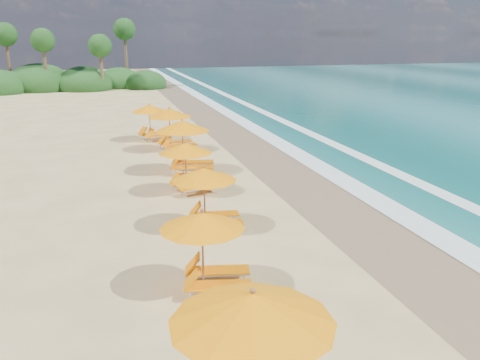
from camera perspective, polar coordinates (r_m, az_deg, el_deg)
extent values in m
plane|color=#D7BE7E|center=(18.59, 0.00, -3.55)|extent=(160.00, 160.00, 0.00)
cube|color=#7B6849|center=(19.99, 11.11, -2.41)|extent=(4.00, 160.00, 0.01)
cube|color=white|center=(20.68, 14.83, -1.95)|extent=(1.20, 160.00, 0.01)
cube|color=white|center=(22.33, 21.50, -1.24)|extent=(0.80, 160.00, 0.01)
cone|color=orange|center=(7.86, 1.40, -14.24)|extent=(3.26, 3.26, 0.51)
sphere|color=olive|center=(7.72, 1.42, -12.43)|extent=(0.09, 0.09, 0.09)
cylinder|color=olive|center=(12.72, -4.24, -8.24)|extent=(0.05, 0.05, 2.07)
cone|color=orange|center=(12.39, -4.33, -4.62)|extent=(2.51, 2.51, 0.42)
sphere|color=olive|center=(12.31, -4.35, -3.62)|extent=(0.07, 0.07, 0.07)
cylinder|color=olive|center=(16.66, -4.04, -2.19)|extent=(0.05, 0.05, 2.08)
cone|color=orange|center=(16.41, -4.10, 0.67)|extent=(2.35, 2.35, 0.42)
sphere|color=olive|center=(16.35, -4.11, 1.45)|extent=(0.07, 0.07, 0.07)
cylinder|color=olive|center=(20.45, -6.14, 1.26)|extent=(0.05, 0.05, 2.08)
cone|color=orange|center=(20.25, -6.21, 3.62)|extent=(2.63, 2.63, 0.42)
sphere|color=olive|center=(20.20, -6.23, 4.26)|extent=(0.07, 0.07, 0.07)
cylinder|color=olive|center=(23.55, -6.49, 3.70)|extent=(0.06, 0.06, 2.44)
cone|color=orange|center=(23.35, -6.57, 6.13)|extent=(3.02, 3.02, 0.49)
sphere|color=olive|center=(23.30, -6.60, 6.79)|extent=(0.09, 0.09, 0.09)
cylinder|color=olive|center=(28.14, -7.94, 5.60)|extent=(0.06, 0.06, 2.34)
cone|color=orange|center=(27.98, -8.02, 7.55)|extent=(2.75, 2.75, 0.47)
sphere|color=olive|center=(27.94, -8.04, 8.08)|extent=(0.08, 0.08, 0.08)
cylinder|color=olive|center=(31.12, -10.16, 6.36)|extent=(0.05, 0.05, 2.18)
cone|color=orange|center=(30.98, -10.24, 8.01)|extent=(2.93, 2.93, 0.44)
sphere|color=olive|center=(30.94, -10.26, 8.46)|extent=(0.08, 0.08, 0.08)
ellipsoid|color=#163D14|center=(62.10, -17.16, 10.31)|extent=(6.40, 6.40, 4.16)
ellipsoid|color=#163D14|center=(63.38, -21.74, 10.06)|extent=(7.20, 7.20, 4.68)
ellipsoid|color=#163D14|center=(64.14, -13.51, 10.67)|extent=(5.60, 5.60, 3.64)
ellipsoid|color=#163D14|center=(62.37, -10.62, 10.64)|extent=(5.00, 5.00, 3.25)
cylinder|color=brown|center=(59.95, -15.39, 12.06)|extent=(0.36, 0.36, 5.00)
sphere|color=#163D14|center=(59.84, -15.58, 14.44)|extent=(2.60, 2.60, 2.60)
cylinder|color=brown|center=(61.15, -21.17, 11.92)|extent=(0.36, 0.36, 5.60)
sphere|color=#163D14|center=(61.05, -21.44, 14.53)|extent=(2.60, 2.60, 2.60)
cylinder|color=brown|center=(63.58, -24.71, 11.93)|extent=(0.36, 0.36, 6.20)
sphere|color=#163D14|center=(63.50, -25.04, 14.71)|extent=(2.60, 2.60, 2.60)
cylinder|color=brown|center=(64.00, -12.76, 13.28)|extent=(0.36, 0.36, 6.80)
sphere|color=#163D14|center=(63.94, -12.96, 16.32)|extent=(2.60, 2.60, 2.60)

